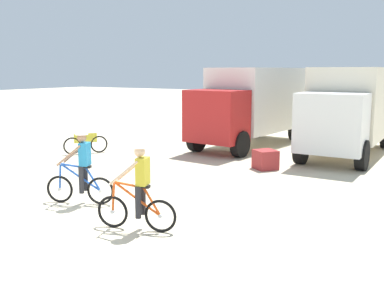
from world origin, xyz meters
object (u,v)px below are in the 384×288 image
supply_crate (265,160)px  cyclist_orange_shirt (81,170)px  box_truck_cream_rv (351,106)px  box_truck_white_box (253,102)px  bicycle_spare (86,144)px  cyclist_cowboy_hat (138,190)px

supply_crate → cyclist_orange_shirt: bearing=-111.4°
box_truck_cream_rv → box_truck_white_box: bearing=179.2°
cyclist_orange_shirt → bicycle_spare: bearing=133.7°
supply_crate → cyclist_cowboy_hat: bearing=-90.1°
bicycle_spare → box_truck_white_box: bearing=47.9°
box_truck_white_box → bicycle_spare: size_ratio=4.79×
supply_crate → bicycle_spare: bearing=-171.8°
bicycle_spare → supply_crate: bicycle_spare is taller
bicycle_spare → supply_crate: 7.19m
box_truck_cream_rv → supply_crate: (-1.76, -4.20, -1.56)m
box_truck_white_box → box_truck_cream_rv: bearing=-0.8°
cyclist_cowboy_hat → bicycle_spare: size_ratio=1.26×
cyclist_orange_shirt → bicycle_spare: cyclist_orange_shirt is taller
box_truck_cream_rv → bicycle_spare: box_truck_cream_rv is taller
box_truck_cream_rv → cyclist_cowboy_hat: box_truck_cream_rv is taller
box_truck_white_box → supply_crate: size_ratio=10.18×
cyclist_cowboy_hat → box_truck_cream_rv: bearing=80.8°
box_truck_white_box → bicycle_spare: 7.27m
bicycle_spare → supply_crate: size_ratio=2.12×
box_truck_cream_rv → cyclist_cowboy_hat: size_ratio=3.71×
box_truck_cream_rv → cyclist_cowboy_hat: (-1.77, -10.97, -1.03)m
cyclist_orange_shirt → cyclist_cowboy_hat: same height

